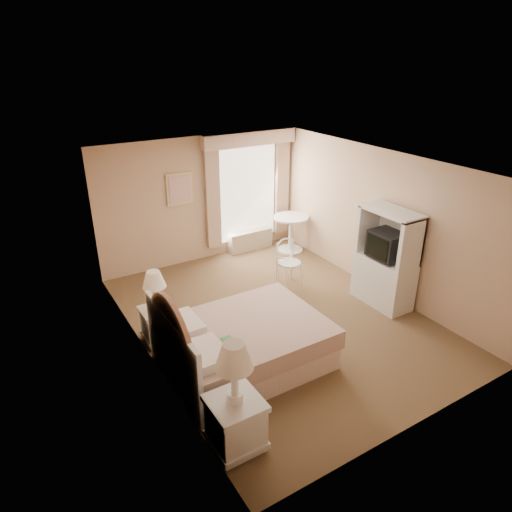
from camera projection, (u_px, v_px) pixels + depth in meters
room at (279, 247)px, 6.87m from camera, size 4.21×5.51×2.51m
window at (249, 189)px, 9.40m from camera, size 2.05×0.22×2.51m
framed_art at (180, 189)px, 8.65m from camera, size 0.52×0.04×0.62m
bed at (239, 344)px, 6.14m from camera, size 2.12×1.64×1.45m
nightstand_near at (235, 411)px, 4.80m from camera, size 0.55×0.55×1.34m
nightstand_far at (158, 315)px, 6.66m from camera, size 0.46×0.46×1.12m
round_table at (291, 228)px, 9.65m from camera, size 0.73×0.73×0.77m
cafe_chair at (288, 258)px, 8.29m from camera, size 0.43×0.43×0.87m
armoire at (385, 266)px, 7.57m from camera, size 0.50×1.00×1.67m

